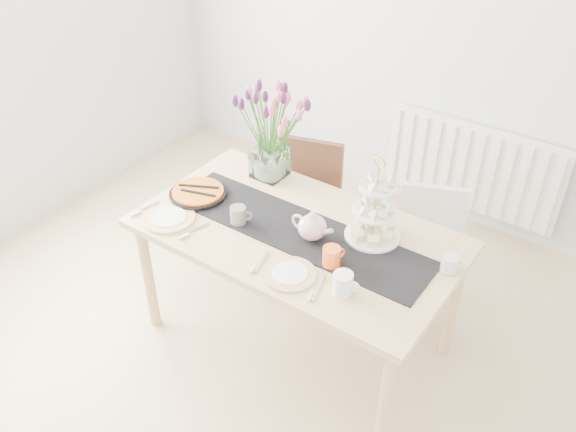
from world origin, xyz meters
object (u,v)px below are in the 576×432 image
Objects in this scene: tart_tin at (198,193)px; mug_orange at (331,257)px; chair_brown at (306,196)px; chair_white at (428,243)px; dining_table at (297,243)px; mug_white at (343,284)px; mug_grey at (238,215)px; plate_left at (169,218)px; radiator at (472,168)px; plate_right at (290,274)px; cake_stand at (374,218)px; teapot at (312,227)px; cream_jug at (450,264)px; tulip_vase at (269,121)px.

mug_orange is at bearing -4.93° from tart_tin.
chair_white is (0.81, 0.04, -0.03)m from chair_brown.
mug_white reaches higher than dining_table.
mug_white is at bearing -11.29° from tart_tin.
mug_grey is at bearing 158.02° from mug_white.
chair_brown is 2.61× the size of tart_tin.
mug_grey is at bearing -98.96° from chair_brown.
chair_brown is at bearing 76.50° from plate_left.
radiator is 4.48× the size of plate_left.
plate_right is at bearing 0.00° from plate_left.
cake_stand is at bearing 90.27° from mug_white.
cake_stand is 1.78× the size of teapot.
teapot reaches higher than plate_left.
tart_tin is at bearing 139.98° from mug_grey.
plate_right is (0.44, -0.18, -0.04)m from mug_grey.
cream_jug is (0.40, -0.01, -0.08)m from cake_stand.
teapot is 0.39m from mug_grey.
chair_white is at bearing 34.76° from tart_tin.
dining_table is 2.55× the size of tulip_vase.
tulip_vase reaches higher than mug_grey.
mug_white is (1.02, -0.20, 0.03)m from tart_tin.
tulip_vase reaches higher than dining_table.
mug_orange reaches higher than cream_jug.
tulip_vase reaches higher than mug_white.
tart_tin is at bearing -175.91° from teapot.
chair_white is 2.81× the size of plate_left.
chair_brown is at bearing 161.43° from chair_white.
plate_left is at bearing -105.04° from tulip_vase.
tulip_vase is 2.34× the size of plate_left.
mug_grey is (-0.63, -1.70, 0.35)m from radiator.
dining_table is 1.99× the size of chair_brown.
plate_left is at bearing -116.61° from radiator.
mug_white reaches higher than chair_brown.
teapot is (-0.25, -1.60, 0.37)m from radiator.
chair_white is 9.35× the size of cream_jug.
dining_table is 2.12× the size of chair_white.
cake_stand is 1.30× the size of tart_tin.
dining_table is 0.50m from mug_white.
mug_orange reaches higher than radiator.
mug_grey is (0.33, -0.07, 0.03)m from tart_tin.
mug_orange reaches higher than tart_tin.
tulip_vase is at bearing 78.55° from mug_grey.
plate_right is (-0.28, -0.97, 0.32)m from chair_white.
dining_table is at bearing 26.49° from plate_left.
tulip_vase is 6.24× the size of mug_orange.
radiator is at bearing 37.14° from chair_brown.
dining_table is 0.18m from teapot.
cake_stand is 5.00× the size of cream_jug.
plate_left is (-0.94, -1.88, 0.31)m from radiator.
teapot is at bearing -142.71° from cake_stand.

